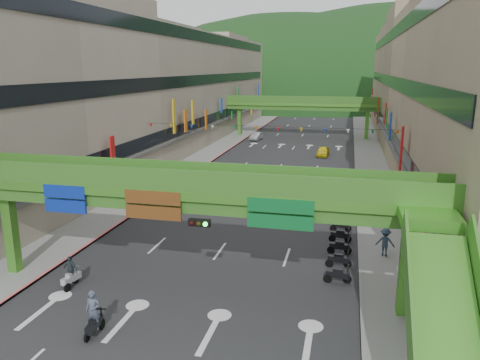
{
  "coord_description": "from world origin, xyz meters",
  "views": [
    {
      "loc": [
        7.92,
        -16.19,
        12.01
      ],
      "look_at": [
        0.0,
        18.0,
        3.5
      ],
      "focal_mm": 35.0,
      "sensor_mm": 36.0,
      "label": 1
    }
  ],
  "objects_px": {
    "scooter_rider_mid": "(261,184)",
    "car_yellow": "(323,151)",
    "car_silver": "(257,136)",
    "pedestrian_red": "(398,210)",
    "scooter_rider_near": "(93,315)",
    "overpass_near": "(202,206)"
  },
  "relations": [
    {
      "from": "scooter_rider_mid",
      "to": "car_silver",
      "type": "height_order",
      "value": "scooter_rider_mid"
    },
    {
      "from": "scooter_rider_near",
      "to": "scooter_rider_mid",
      "type": "relative_size",
      "value": 1.18
    },
    {
      "from": "car_silver",
      "to": "car_yellow",
      "type": "height_order",
      "value": "car_yellow"
    },
    {
      "from": "overpass_near",
      "to": "pedestrian_red",
      "type": "relative_size",
      "value": 17.14
    },
    {
      "from": "scooter_rider_mid",
      "to": "car_yellow",
      "type": "bearing_deg",
      "value": 77.16
    },
    {
      "from": "car_yellow",
      "to": "car_silver",
      "type": "bearing_deg",
      "value": 136.08
    },
    {
      "from": "car_silver",
      "to": "pedestrian_red",
      "type": "xyz_separation_m",
      "value": [
        19.2,
        -39.04,
        0.17
      ]
    },
    {
      "from": "overpass_near",
      "to": "car_silver",
      "type": "xyz_separation_m",
      "value": [
        -7.93,
        55.21,
        -4.55
      ]
    },
    {
      "from": "overpass_near",
      "to": "pedestrian_red",
      "type": "bearing_deg",
      "value": 55.13
    },
    {
      "from": "car_silver",
      "to": "pedestrian_red",
      "type": "bearing_deg",
      "value": -57.77
    },
    {
      "from": "pedestrian_red",
      "to": "overpass_near",
      "type": "bearing_deg",
      "value": -135.35
    },
    {
      "from": "scooter_rider_near",
      "to": "car_yellow",
      "type": "bearing_deg",
      "value": 80.84
    },
    {
      "from": "overpass_near",
      "to": "car_silver",
      "type": "bearing_deg",
      "value": 98.18
    },
    {
      "from": "car_silver",
      "to": "car_yellow",
      "type": "bearing_deg",
      "value": -40.16
    },
    {
      "from": "scooter_rider_mid",
      "to": "car_silver",
      "type": "bearing_deg",
      "value": 101.71
    },
    {
      "from": "overpass_near",
      "to": "car_yellow",
      "type": "xyz_separation_m",
      "value": [
        3.8,
        42.97,
        -4.54
      ]
    },
    {
      "from": "pedestrian_red",
      "to": "car_yellow",
      "type": "bearing_deg",
      "value": 95.09
    },
    {
      "from": "scooter_rider_near",
      "to": "pedestrian_red",
      "type": "distance_m",
      "value": 25.51
    },
    {
      "from": "pedestrian_red",
      "to": "scooter_rider_near",
      "type": "bearing_deg",
      "value": -136.8
    },
    {
      "from": "pedestrian_red",
      "to": "car_silver",
      "type": "bearing_deg",
      "value": 105.71
    },
    {
      "from": "overpass_near",
      "to": "car_yellow",
      "type": "distance_m",
      "value": 43.38
    },
    {
      "from": "pedestrian_red",
      "to": "scooter_rider_mid",
      "type": "bearing_deg",
      "value": 144.76
    }
  ]
}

